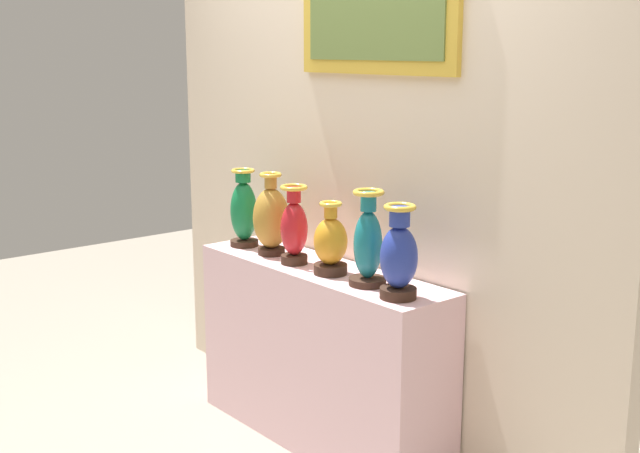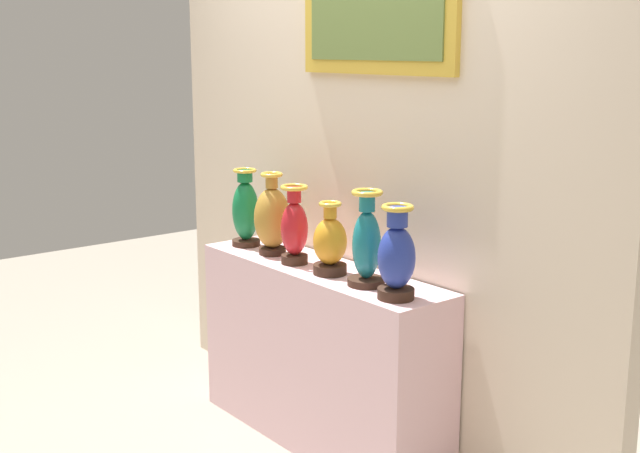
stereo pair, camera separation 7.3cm
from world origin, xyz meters
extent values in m
plane|color=gray|center=(0.00, 0.00, 0.00)|extent=(8.87, 8.87, 0.00)
cube|color=beige|center=(0.00, 0.00, 0.43)|extent=(1.41, 0.37, 0.85)
cube|color=beige|center=(0.00, 0.24, 1.41)|extent=(2.87, 0.10, 2.82)
cube|color=gold|center=(0.16, 0.18, 2.03)|extent=(0.94, 0.03, 0.62)
cube|color=olive|center=(0.16, 0.16, 2.03)|extent=(0.82, 0.01, 0.50)
cylinder|color=#382319|center=(-0.56, -0.03, 0.87)|extent=(0.14, 0.14, 0.03)
ellipsoid|color=#14723D|center=(-0.56, -0.03, 1.03)|extent=(0.13, 0.13, 0.30)
cylinder|color=#14723D|center=(-0.56, -0.03, 1.21)|extent=(0.08, 0.08, 0.06)
torus|color=gold|center=(-0.56, -0.03, 1.24)|extent=(0.12, 0.12, 0.02)
cylinder|color=#382319|center=(-0.33, -0.03, 0.87)|extent=(0.13, 0.13, 0.03)
ellipsoid|color=#B27F2D|center=(-0.33, -0.03, 1.03)|extent=(0.17, 0.17, 0.29)
cylinder|color=#B27F2D|center=(-0.33, -0.03, 1.21)|extent=(0.06, 0.06, 0.07)
torus|color=gold|center=(-0.33, -0.03, 1.24)|extent=(0.11, 0.11, 0.02)
cylinder|color=#382319|center=(-0.12, -0.05, 0.88)|extent=(0.12, 0.12, 0.04)
ellipsoid|color=red|center=(-0.12, -0.05, 1.02)|extent=(0.13, 0.13, 0.25)
cylinder|color=red|center=(-0.12, -0.05, 1.18)|extent=(0.07, 0.07, 0.07)
torus|color=gold|center=(-0.12, -0.05, 1.21)|extent=(0.13, 0.13, 0.02)
cylinder|color=#382319|center=(0.12, -0.04, 0.88)|extent=(0.15, 0.15, 0.04)
ellipsoid|color=orange|center=(0.12, -0.04, 1.00)|extent=(0.15, 0.15, 0.21)
cylinder|color=orange|center=(0.12, -0.04, 1.14)|extent=(0.06, 0.06, 0.06)
torus|color=gold|center=(0.12, -0.04, 1.17)|extent=(0.10, 0.10, 0.02)
cylinder|color=#382319|center=(0.35, -0.03, 0.87)|extent=(0.16, 0.16, 0.03)
ellipsoid|color=#19727A|center=(0.35, -0.03, 1.03)|extent=(0.12, 0.12, 0.29)
cylinder|color=#19727A|center=(0.35, -0.03, 1.21)|extent=(0.07, 0.07, 0.08)
torus|color=gold|center=(0.35, -0.03, 1.25)|extent=(0.13, 0.13, 0.02)
cylinder|color=#382319|center=(0.56, -0.07, 0.88)|extent=(0.15, 0.15, 0.04)
ellipsoid|color=#263899|center=(0.56, -0.07, 1.02)|extent=(0.15, 0.15, 0.25)
cylinder|color=#263899|center=(0.56, -0.07, 1.19)|extent=(0.08, 0.08, 0.08)
torus|color=gold|center=(0.56, -0.07, 1.23)|extent=(0.13, 0.13, 0.02)
camera|label=1|loc=(2.78, -2.33, 1.83)|focal=46.27mm
camera|label=2|loc=(2.83, -2.27, 1.83)|focal=46.27mm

